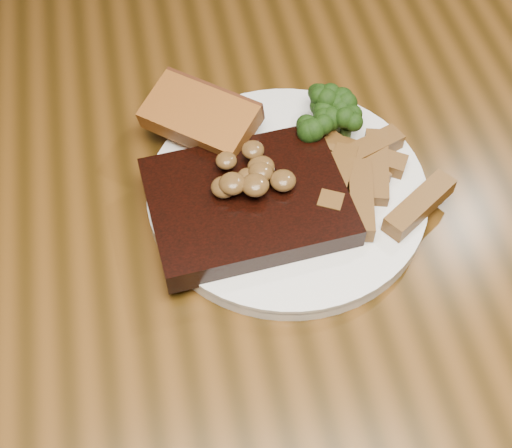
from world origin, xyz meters
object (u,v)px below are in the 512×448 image
Objects in this scene: plate at (287,194)px; dining_table at (263,302)px; garlic_bread at (201,132)px; steak at (248,203)px; potato_wedges at (369,185)px; chair_far at (100,49)px.

dining_table is at bearing -122.04° from plate.
garlic_bread is at bearing 131.15° from plate.
steak reaches higher than garlic_bread.
garlic_bread is (-0.03, 0.13, 0.12)m from dining_table.
potato_wedges reaches higher than plate.
chair_far is at bearing 142.52° from garlic_bread.
chair_far is 0.73m from potato_wedges.
garlic_bread is at bearing 96.63° from chair_far.
potato_wedges is at bearing -5.15° from steak.
plate is (0.03, 0.05, 0.10)m from dining_table.
garlic_bread is at bearing 145.36° from potato_wedges.
dining_table is 0.12m from plate.
potato_wedges is at bearing 106.45° from chair_far.
potato_wedges is at bearing 5.28° from garlic_bread.
plate is at bearing -8.93° from garlic_bread.
plate is 0.07m from potato_wedges.
chair_far is 8.29× the size of garlic_bread.
steak is 1.66× the size of potato_wedges.
chair_far reaches higher than dining_table.
dining_table is 1.90× the size of chair_far.
potato_wedges is at bearing 18.21° from dining_table.
steak is at bearing -33.74° from garlic_bread.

